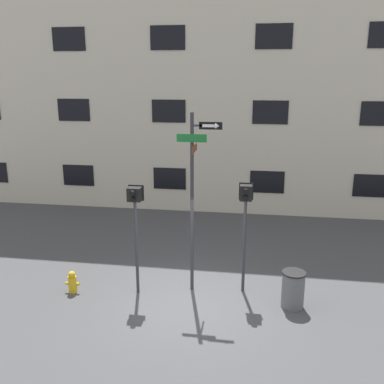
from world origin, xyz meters
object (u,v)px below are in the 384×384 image
(street_sign_pole, at_px, (194,190))
(pedestrian_signal_left, at_px, (135,211))
(pedestrian_signal_right, at_px, (245,209))
(trash_bin, at_px, (293,289))
(fire_hydrant, at_px, (72,282))

(street_sign_pole, bearing_deg, pedestrian_signal_left, -164.94)
(pedestrian_signal_right, bearing_deg, street_sign_pole, -175.88)
(pedestrian_signal_right, relative_size, trash_bin, 3.15)
(pedestrian_signal_left, xyz_separation_m, pedestrian_signal_right, (2.73, 0.48, 0.02))
(street_sign_pole, height_order, trash_bin, street_sign_pole)
(pedestrian_signal_left, distance_m, trash_bin, 4.35)
(pedestrian_signal_left, bearing_deg, trash_bin, -1.98)
(street_sign_pole, height_order, fire_hydrant, street_sign_pole)
(pedestrian_signal_right, distance_m, trash_bin, 2.27)
(street_sign_pole, relative_size, pedestrian_signal_left, 1.62)
(pedestrian_signal_right, height_order, fire_hydrant, pedestrian_signal_right)
(trash_bin, bearing_deg, pedestrian_signal_left, 178.02)
(trash_bin, bearing_deg, street_sign_pole, 168.31)
(pedestrian_signal_right, relative_size, fire_hydrant, 4.93)
(pedestrian_signal_left, distance_m, fire_hydrant, 2.61)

